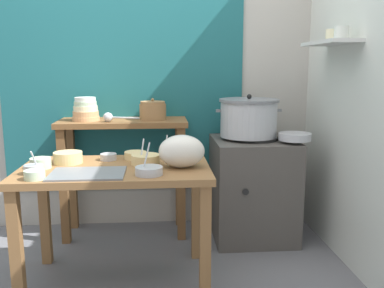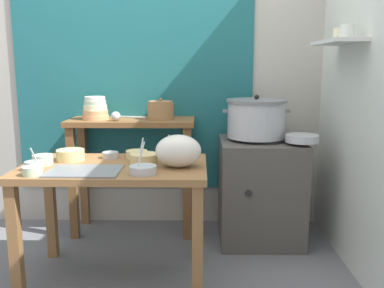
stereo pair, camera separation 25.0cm
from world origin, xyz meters
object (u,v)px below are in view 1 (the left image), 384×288
at_px(prep_bowl_5, 35,174).
at_px(prep_bowl_8, 34,169).
at_px(prep_bowl_1, 68,157).
at_px(steamer_pot, 249,118).
at_px(prep_bowl_0, 149,170).
at_px(prep_table, 116,185).
at_px(back_shelf_table, 124,149).
at_px(bowl_stack_enamel, 86,110).
at_px(ladle, 109,117).
at_px(plastic_bag, 182,151).
at_px(prep_bowl_3, 168,152).
at_px(prep_bowl_7, 135,155).
at_px(prep_bowl_2, 145,159).
at_px(serving_tray, 88,174).
at_px(wide_pan, 295,137).
at_px(prep_bowl_4, 108,156).
at_px(stove_block, 253,188).
at_px(prep_bowl_6, 41,163).
at_px(clay_pot, 153,111).

xyz_separation_m(prep_bowl_5, prep_bowl_8, (-0.04, 0.11, 0.00)).
height_order(prep_bowl_1, prep_bowl_8, prep_bowl_8).
bearing_deg(steamer_pot, prep_bowl_0, -130.65).
height_order(prep_table, back_shelf_table, back_shelf_table).
relative_size(bowl_stack_enamel, ladle, 0.75).
bearing_deg(prep_bowl_1, plastic_bag, -13.39).
bearing_deg(prep_bowl_0, back_shelf_table, 102.57).
bearing_deg(prep_table, prep_bowl_0, -45.38).
height_order(prep_bowl_3, prep_bowl_7, prep_bowl_3).
relative_size(prep_bowl_2, prep_bowl_5, 1.59).
bearing_deg(prep_bowl_1, ladle, 69.49).
relative_size(bowl_stack_enamel, prep_bowl_2, 1.18).
bearing_deg(steamer_pot, serving_tray, -142.51).
bearing_deg(wide_pan, back_shelf_table, 166.45).
bearing_deg(prep_bowl_4, stove_block, 23.10).
height_order(prep_table, prep_bowl_6, prep_bowl_6).
distance_m(back_shelf_table, plastic_bag, 0.90).
xyz_separation_m(prep_bowl_2, prep_bowl_4, (-0.23, 0.14, -0.01)).
distance_m(steamer_pot, prep_bowl_8, 1.57).
height_order(prep_bowl_4, prep_bowl_6, prep_bowl_6).
height_order(wide_pan, prep_bowl_6, wide_pan).
bearing_deg(prep_bowl_0, clay_pot, 89.21).
relative_size(back_shelf_table, prep_bowl_2, 5.66).
relative_size(steamer_pot, prep_bowl_0, 2.86).
xyz_separation_m(serving_tray, prep_bowl_4, (0.07, 0.35, 0.02)).
distance_m(stove_block, steamer_pot, 0.54).
distance_m(back_shelf_table, prep_bowl_1, 0.70).
relative_size(steamer_pot, serving_tray, 1.23).
relative_size(stove_block, prep_bowl_5, 7.31).
bearing_deg(prep_bowl_4, prep_bowl_0, -56.01).
relative_size(clay_pot, prep_bowl_3, 1.41).
bearing_deg(prep_table, prep_bowl_6, -179.52).
xyz_separation_m(serving_tray, prep_bowl_8, (-0.29, 0.04, 0.02)).
relative_size(prep_table, wide_pan, 4.78).
height_order(stove_block, prep_bowl_6, same).
bearing_deg(wide_pan, prep_bowl_4, -168.08).
height_order(steamer_pot, prep_bowl_5, steamer_pot).
relative_size(bowl_stack_enamel, prep_bowl_6, 1.69).
distance_m(back_shelf_table, steamer_pot, 0.97).
bearing_deg(back_shelf_table, prep_bowl_8, -115.04).
relative_size(wide_pan, prep_bowl_0, 1.34).
height_order(ladle, prep_bowl_3, ladle).
xyz_separation_m(prep_bowl_1, prep_bowl_2, (0.47, -0.07, -0.00)).
bearing_deg(back_shelf_table, clay_pot, 0.00).
bearing_deg(prep_bowl_5, ladle, 71.80).
bearing_deg(prep_table, prep_bowl_8, -162.45).
bearing_deg(serving_tray, steamer_pot, 37.49).
xyz_separation_m(back_shelf_table, prep_bowl_8, (-0.41, -0.89, 0.07)).
bearing_deg(back_shelf_table, prep_bowl_7, -77.88).
relative_size(prep_bowl_0, prep_bowl_1, 1.00).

